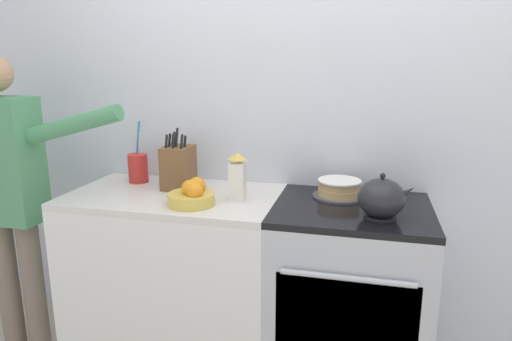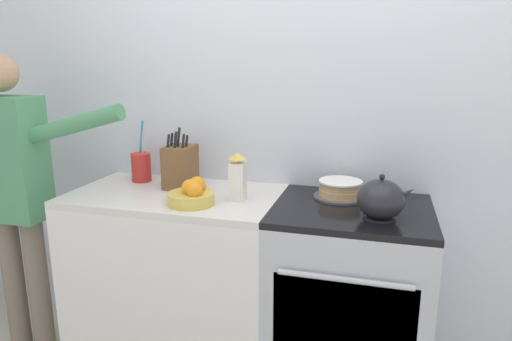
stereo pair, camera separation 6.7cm
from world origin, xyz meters
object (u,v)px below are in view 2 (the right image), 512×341
object	(u,v)px
knife_block	(180,166)
fruit_bowl	(192,194)
utensil_crock	(141,167)
milk_carton	(238,178)
stove_range	(348,300)
layer_cake	(340,190)
person_baker	(14,183)
tea_kettle	(381,199)

from	to	relation	value
knife_block	fruit_bowl	size ratio (longest dim) A/B	1.46
fruit_bowl	utensil_crock	bearing A→B (deg)	144.44
utensil_crock	milk_carton	bearing A→B (deg)	-17.58
stove_range	knife_block	distance (m)	1.06
stove_range	milk_carton	size ratio (longest dim) A/B	4.04
stove_range	layer_cake	size ratio (longest dim) A/B	3.62
person_baker	milk_carton	bearing A→B (deg)	10.30
stove_range	utensil_crock	size ratio (longest dim) A/B	2.80
tea_kettle	fruit_bowl	size ratio (longest dim) A/B	1.12
stove_range	person_baker	xyz separation A→B (m)	(-1.70, -0.16, 0.49)
layer_cake	person_baker	size ratio (longest dim) A/B	0.16
milk_carton	fruit_bowl	bearing A→B (deg)	-148.25
stove_range	fruit_bowl	world-z (taller)	fruit_bowl
tea_kettle	knife_block	xyz separation A→B (m)	(-1.01, 0.22, 0.03)
knife_block	person_baker	bearing A→B (deg)	-162.21
knife_block	stove_range	bearing A→B (deg)	-6.66
tea_kettle	utensil_crock	distance (m)	1.30
utensil_crock	person_baker	world-z (taller)	person_baker
fruit_bowl	person_baker	size ratio (longest dim) A/B	0.13
person_baker	knife_block	bearing A→B (deg)	21.88
utensil_crock	knife_block	bearing A→B (deg)	-13.35
stove_range	utensil_crock	xyz separation A→B (m)	(-1.15, 0.17, 0.54)
stove_range	fruit_bowl	xyz separation A→B (m)	(-0.72, -0.14, 0.51)
milk_carton	knife_block	bearing A→B (deg)	159.41
tea_kettle	fruit_bowl	xyz separation A→B (m)	(-0.84, -0.03, -0.04)
layer_cake	milk_carton	xyz separation A→B (m)	(-0.46, -0.17, 0.07)
layer_cake	fruit_bowl	bearing A→B (deg)	-156.34
layer_cake	fruit_bowl	xyz separation A→B (m)	(-0.65, -0.28, 0.01)
tea_kettle	knife_block	bearing A→B (deg)	167.74
fruit_bowl	milk_carton	bearing A→B (deg)	31.75
tea_kettle	milk_carton	xyz separation A→B (m)	(-0.65, 0.09, 0.03)
layer_cake	utensil_crock	size ratio (longest dim) A/B	0.77
utensil_crock	fruit_bowl	size ratio (longest dim) A/B	1.54
layer_cake	stove_range	bearing A→B (deg)	-63.59
stove_range	knife_block	world-z (taller)	knife_block
utensil_crock	milk_carton	size ratio (longest dim) A/B	1.44
milk_carton	person_baker	size ratio (longest dim) A/B	0.14
fruit_bowl	person_baker	distance (m)	0.98
milk_carton	person_baker	bearing A→B (deg)	-173.80
milk_carton	person_baker	xyz separation A→B (m)	(-1.17, -0.13, -0.08)
fruit_bowl	milk_carton	world-z (taller)	milk_carton
utensil_crock	fruit_bowl	world-z (taller)	utensil_crock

